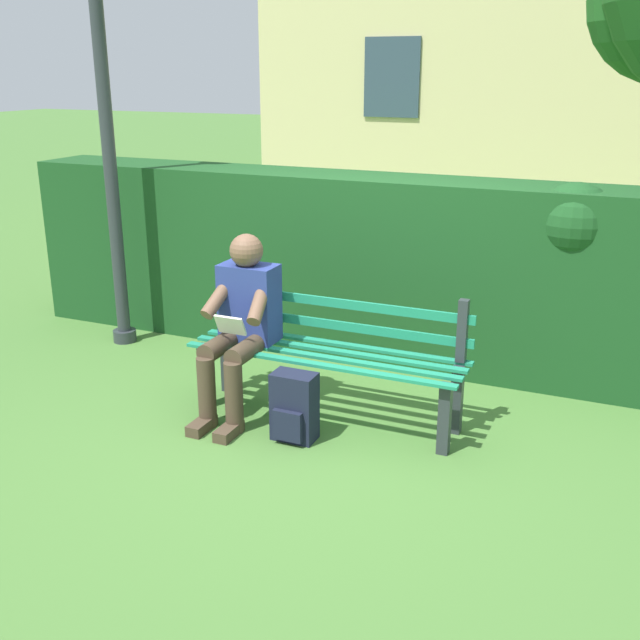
% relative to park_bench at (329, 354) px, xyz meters
% --- Properties ---
extents(ground, '(60.00, 60.00, 0.00)m').
position_rel_park_bench_xyz_m(ground, '(0.00, 0.06, -0.44)').
color(ground, '#477533').
extents(park_bench, '(1.83, 0.46, 0.88)m').
position_rel_park_bench_xyz_m(park_bench, '(0.00, 0.00, 0.00)').
color(park_bench, '#2D3338').
rests_on(park_bench, ground).
extents(person_seated, '(0.44, 0.73, 1.20)m').
position_rel_park_bench_xyz_m(person_seated, '(0.57, 0.16, 0.20)').
color(person_seated, navy).
rests_on(person_seated, ground).
extents(hedge_backdrop, '(5.67, 0.66, 1.49)m').
position_rel_park_bench_xyz_m(hedge_backdrop, '(0.34, -1.23, 0.30)').
color(hedge_backdrop, '#19471E').
rests_on(hedge_backdrop, ground).
extents(backpack, '(0.27, 0.24, 0.44)m').
position_rel_park_bench_xyz_m(backpack, '(0.07, 0.40, -0.23)').
color(backpack, '#191E33').
rests_on(backpack, ground).
extents(lamp_post, '(0.30, 0.30, 3.37)m').
position_rel_park_bench_xyz_m(lamp_post, '(2.17, -0.64, 1.71)').
color(lamp_post, '#2D3338').
rests_on(lamp_post, ground).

